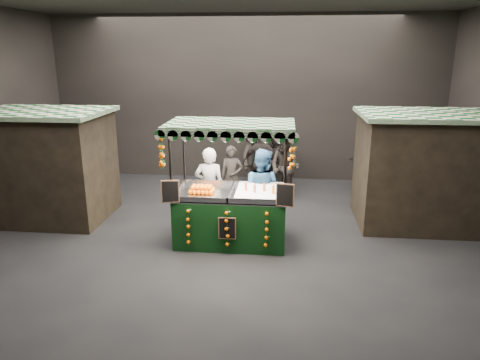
# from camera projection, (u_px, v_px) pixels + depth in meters

# --- Properties ---
(ground) EXTENTS (12.00, 12.00, 0.00)m
(ground) POSITION_uv_depth(u_px,v_px,m) (224.00, 240.00, 9.47)
(ground) COLOR black
(ground) RESTS_ON ground
(market_hall) EXTENTS (12.10, 10.10, 5.05)m
(market_hall) POSITION_uv_depth(u_px,v_px,m) (222.00, 79.00, 8.53)
(market_hall) COLOR black
(market_hall) RESTS_ON ground
(neighbour_stall_left) EXTENTS (3.00, 2.20, 2.60)m
(neighbour_stall_left) POSITION_uv_depth(u_px,v_px,m) (46.00, 165.00, 10.49)
(neighbour_stall_left) COLOR black
(neighbour_stall_left) RESTS_ON ground
(neighbour_stall_right) EXTENTS (3.00, 2.20, 2.60)m
(neighbour_stall_right) POSITION_uv_depth(u_px,v_px,m) (422.00, 169.00, 10.11)
(neighbour_stall_right) COLOR black
(neighbour_stall_right) RESTS_ON ground
(juice_stall) EXTENTS (2.63, 1.55, 2.55)m
(juice_stall) POSITION_uv_depth(u_px,v_px,m) (232.00, 207.00, 9.18)
(juice_stall) COLOR black
(juice_stall) RESTS_ON ground
(vendor_grey) EXTENTS (0.69, 0.47, 1.85)m
(vendor_grey) POSITION_uv_depth(u_px,v_px,m) (209.00, 187.00, 10.05)
(vendor_grey) COLOR gray
(vendor_grey) RESTS_ON ground
(vendor_blue) EXTENTS (1.11, 1.01, 1.87)m
(vendor_blue) POSITION_uv_depth(u_px,v_px,m) (261.00, 190.00, 9.85)
(vendor_blue) COLOR navy
(vendor_blue) RESTS_ON ground
(shopper_0) EXTENTS (0.59, 0.40, 1.60)m
(shopper_0) POSITION_uv_depth(u_px,v_px,m) (232.00, 177.00, 11.35)
(shopper_0) COLOR #2E2925
(shopper_0) RESTS_ON ground
(shopper_1) EXTENTS (1.10, 1.02, 1.81)m
(shopper_1) POSITION_uv_depth(u_px,v_px,m) (285.00, 168.00, 11.85)
(shopper_1) COLOR black
(shopper_1) RESTS_ON ground
(shopper_2) EXTENTS (1.14, 0.62, 1.85)m
(shopper_2) POSITION_uv_depth(u_px,v_px,m) (262.00, 163.00, 12.24)
(shopper_2) COLOR #2A2322
(shopper_2) RESTS_ON ground
(shopper_3) EXTENTS (1.02, 1.30, 1.76)m
(shopper_3) POSITION_uv_depth(u_px,v_px,m) (253.00, 156.00, 13.27)
(shopper_3) COLOR #292521
(shopper_3) RESTS_ON ground
(shopper_4) EXTENTS (0.82, 0.61, 1.51)m
(shopper_4) POSITION_uv_depth(u_px,v_px,m) (92.00, 160.00, 13.23)
(shopper_4) COLOR black
(shopper_4) RESTS_ON ground
(shopper_5) EXTENTS (1.43, 1.25, 1.56)m
(shopper_5) POSITION_uv_depth(u_px,v_px,m) (370.00, 165.00, 12.55)
(shopper_5) COLOR #282421
(shopper_5) RESTS_ON ground
(shopper_6) EXTENTS (0.66, 0.75, 1.72)m
(shopper_6) POSITION_uv_depth(u_px,v_px,m) (274.00, 155.00, 13.53)
(shopper_6) COLOR #282321
(shopper_6) RESTS_ON ground
(shopper_7) EXTENTS (0.85, 0.99, 1.76)m
(shopper_7) POSITION_uv_depth(u_px,v_px,m) (274.00, 162.00, 12.52)
(shopper_7) COLOR black
(shopper_7) RESTS_ON ground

